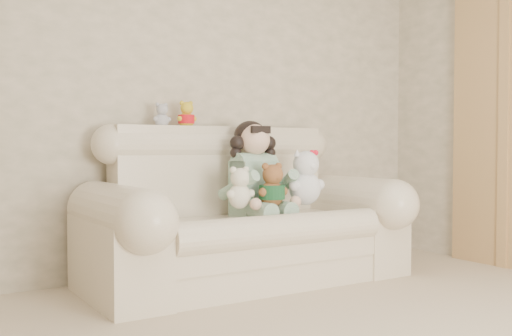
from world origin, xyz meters
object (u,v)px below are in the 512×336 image
(white_cat, at_px, (305,172))
(cream_teddy, at_px, (240,184))
(sofa, at_px, (248,203))
(seated_child, at_px, (254,167))
(brown_teddy, at_px, (272,181))

(white_cat, distance_m, cream_teddy, 0.50)
(cream_teddy, bearing_deg, white_cat, -15.90)
(sofa, xyz_separation_m, seated_child, (0.10, 0.08, 0.23))
(brown_teddy, relative_size, cream_teddy, 1.08)
(cream_teddy, bearing_deg, seated_child, 25.56)
(white_cat, bearing_deg, cream_teddy, -164.74)
(sofa, xyz_separation_m, brown_teddy, (0.09, -0.14, 0.15))
(white_cat, bearing_deg, seated_child, 162.09)
(sofa, distance_m, brown_teddy, 0.23)
(sofa, height_order, cream_teddy, sofa)
(sofa, relative_size, brown_teddy, 6.29)
(brown_teddy, height_order, white_cat, white_cat)
(seated_child, height_order, white_cat, seated_child)
(seated_child, bearing_deg, white_cat, -45.30)
(sofa, distance_m, seated_child, 0.26)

